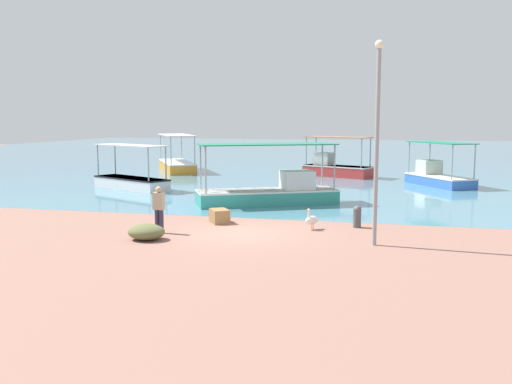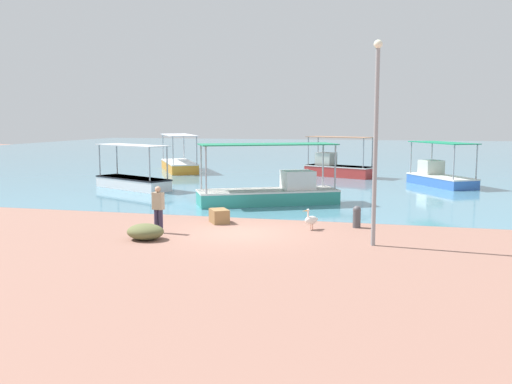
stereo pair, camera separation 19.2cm
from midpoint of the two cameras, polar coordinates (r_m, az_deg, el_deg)
The scene contains 13 objects.
ground at distance 20.60m, azimuth -1.89°, elevation -4.09°, with size 120.00×120.00×0.00m, color #8D6355.
harbor_water at distance 67.78m, azimuth 9.17°, elevation 3.79°, with size 110.00×90.00×0.00m, color teal.
fishing_boat_center at distance 27.44m, azimuth 1.35°, elevation 0.11°, with size 6.90×4.84×2.90m.
fishing_boat_far_left at distance 34.06m, azimuth -12.53°, elevation 1.16°, with size 5.44×3.78×2.58m.
fishing_boat_near_left at distance 40.90m, azimuth 7.81°, elevation 2.47°, with size 5.17×3.45×2.82m.
fishing_boat_outer at distance 36.82m, azimuth 17.57°, elevation 1.56°, with size 4.13×5.22×2.66m.
fishing_boat_near_right at distance 45.18m, azimuth -8.04°, elevation 2.79°, with size 5.21×7.03×2.85m.
pelican at distance 21.19m, azimuth 5.33°, elevation -2.76°, with size 0.61×0.69×0.80m.
lamp_post at distance 18.53m, azimuth 11.72°, elevation 5.78°, with size 0.28×0.28×6.52m.
mooring_bollard at distance 21.81m, azimuth 9.84°, elevation -2.36°, with size 0.31×0.31×0.84m.
fisherman_standing at distance 20.70m, azimuth -9.94°, elevation -1.59°, with size 0.43×0.27×1.69m.
net_pile at distance 19.72m, azimuth -11.18°, elevation -3.93°, with size 1.27×1.08×0.55m, color #60643C.
cargo_crate at distance 22.51m, azimuth -3.91°, elevation -2.42°, with size 0.90×0.62×0.55m, color olive.
Camera 1 is at (5.38, -19.46, 4.08)m, focal length 40.00 mm.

